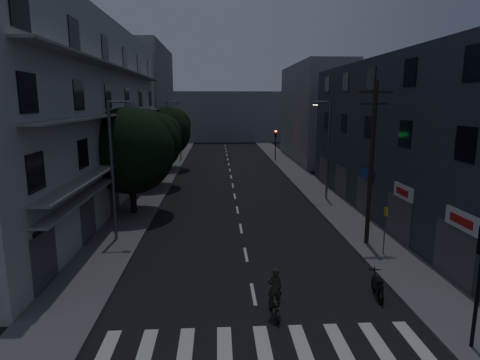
{
  "coord_description": "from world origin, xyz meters",
  "views": [
    {
      "loc": [
        -1.47,
        -13.76,
        8.07
      ],
      "look_at": [
        0.0,
        12.0,
        3.0
      ],
      "focal_mm": 30.0,
      "sensor_mm": 36.0,
      "label": 1
    }
  ],
  "objects": [
    {
      "name": "crosswalk",
      "position": [
        -0.0,
        -2.0,
        0.0
      ],
      "size": [
        10.9,
        3.0,
        0.01
      ],
      "color": "beige",
      "rests_on": "ground"
    },
    {
      "name": "bus_stop_sign",
      "position": [
        7.24,
        5.83,
        1.89
      ],
      "size": [
        0.06,
        0.35,
        2.52
      ],
      "color": "#595B60",
      "rests_on": "sidewalk_right"
    },
    {
      "name": "lane_markings",
      "position": [
        0.0,
        31.25,
        0.01
      ],
      "size": [
        0.15,
        60.5,
        0.01
      ],
      "color": "beige",
      "rests_on": "ground"
    },
    {
      "name": "building_left",
      "position": [
        -11.98,
        18.0,
        6.99
      ],
      "size": [
        7.0,
        36.0,
        14.0
      ],
      "color": "#AFAFAA",
      "rests_on": "ground"
    },
    {
      "name": "cyclist",
      "position": [
        0.63,
        0.14,
        0.66
      ],
      "size": [
        0.71,
        1.6,
        1.97
      ],
      "rotation": [
        0.0,
        0.0,
        0.11
      ],
      "color": "black",
      "rests_on": "ground"
    },
    {
      "name": "traffic_signal_far_right",
      "position": [
        6.45,
        40.21,
        3.1
      ],
      "size": [
        0.28,
        0.37,
        4.1
      ],
      "color": "black",
      "rests_on": "sidewalk_right"
    },
    {
      "name": "sidewalk_right",
      "position": [
        7.5,
        25.0,
        0.07
      ],
      "size": [
        3.0,
        90.0,
        0.15
      ],
      "primitive_type": "cube",
      "color": "#565659",
      "rests_on": "ground"
    },
    {
      "name": "street_lamp_right",
      "position": [
        7.42,
        18.18,
        4.6
      ],
      "size": [
        1.51,
        0.25,
        8.0
      ],
      "color": "slate",
      "rests_on": "sidewalk_right"
    },
    {
      "name": "utility_pole",
      "position": [
        6.96,
        7.52,
        4.87
      ],
      "size": [
        1.8,
        0.24,
        9.0
      ],
      "color": "black",
      "rests_on": "sidewalk_right"
    },
    {
      "name": "motorcycle",
      "position": [
        5.16,
        1.45,
        0.44
      ],
      "size": [
        0.51,
        1.75,
        1.12
      ],
      "rotation": [
        0.0,
        0.0,
        -0.14
      ],
      "color": "black",
      "rests_on": "ground"
    },
    {
      "name": "ground",
      "position": [
        0.0,
        25.0,
        0.0
      ],
      "size": [
        160.0,
        160.0,
        0.0
      ],
      "primitive_type": "plane",
      "color": "black",
      "rests_on": "ground"
    },
    {
      "name": "street_lamp_left_near",
      "position": [
        -7.32,
        9.0,
        4.6
      ],
      "size": [
        1.51,
        0.25,
        8.0
      ],
      "color": "#5A5C62",
      "rests_on": "sidewalk_left"
    },
    {
      "name": "tree_far",
      "position": [
        -7.51,
        34.29,
        4.74
      ],
      "size": [
        5.93,
        5.93,
        7.33
      ],
      "color": "black",
      "rests_on": "sidewalk_left"
    },
    {
      "name": "traffic_signal_far_left",
      "position": [
        -6.44,
        40.76,
        3.1
      ],
      "size": [
        0.28,
        0.37,
        4.1
      ],
      "color": "black",
      "rests_on": "sidewalk_left"
    },
    {
      "name": "building_far_end",
      "position": [
        0.0,
        70.0,
        5.0
      ],
      "size": [
        24.0,
        8.0,
        10.0
      ],
      "primitive_type": "cube",
      "color": "slate",
      "rests_on": "ground"
    },
    {
      "name": "sidewalk_left",
      "position": [
        -7.5,
        25.0,
        0.07
      ],
      "size": [
        3.0,
        90.0,
        0.15
      ],
      "primitive_type": "cube",
      "color": "#565659",
      "rests_on": "ground"
    },
    {
      "name": "tree_mid",
      "position": [
        -7.59,
        24.07,
        4.5
      ],
      "size": [
        5.66,
        5.66,
        6.97
      ],
      "color": "black",
      "rests_on": "sidewalk_left"
    },
    {
      "name": "building_far_right",
      "position": [
        12.0,
        42.0,
        6.5
      ],
      "size": [
        6.0,
        20.0,
        13.0
      ],
      "primitive_type": "cube",
      "color": "slate",
      "rests_on": "ground"
    },
    {
      "name": "building_right",
      "position": [
        11.99,
        14.0,
        5.5
      ],
      "size": [
        6.19,
        28.0,
        11.0
      ],
      "color": "#292E38",
      "rests_on": "ground"
    },
    {
      "name": "building_far_left",
      "position": [
        -12.0,
        48.0,
        8.0
      ],
      "size": [
        6.0,
        20.0,
        16.0
      ],
      "primitive_type": "cube",
      "color": "slate",
      "rests_on": "ground"
    },
    {
      "name": "street_lamp_left_far",
      "position": [
        -6.87,
        31.42,
        4.6
      ],
      "size": [
        1.51,
        0.25,
        8.0
      ],
      "color": "slate",
      "rests_on": "sidewalk_left"
    },
    {
      "name": "tree_near",
      "position": [
        -7.5,
        14.79,
        4.89
      ],
      "size": [
        6.15,
        6.15,
        7.58
      ],
      "color": "black",
      "rests_on": "sidewalk_left"
    }
  ]
}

